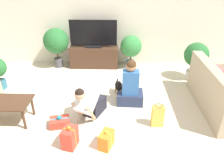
{
  "coord_description": "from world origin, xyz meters",
  "views": [
    {
      "loc": [
        0.42,
        -3.31,
        2.47
      ],
      "look_at": [
        0.3,
        0.45,
        0.45
      ],
      "focal_mm": 35.0,
      "sensor_mm": 36.0,
      "label": 1
    }
  ],
  "objects_px": {
    "gift_box_a": "(106,140)",
    "potted_plant_back_left": "(56,42)",
    "dog": "(119,87)",
    "gift_box_b": "(70,138)",
    "sofa_right": "(221,94)",
    "person_sitting": "(130,88)",
    "potted_plant_back_right": "(131,47)",
    "gift_box_c": "(60,122)",
    "coffee_table": "(3,104)",
    "tv_console": "(94,57)",
    "tv": "(93,35)",
    "person_kneeling": "(90,102)",
    "gift_bag_a": "(158,116)",
    "potted_plant_corner_right": "(196,57)"
  },
  "relations": [
    {
      "from": "gift_box_a",
      "to": "potted_plant_back_left",
      "type": "bearing_deg",
      "value": 116.04
    },
    {
      "from": "dog",
      "to": "gift_box_b",
      "type": "distance_m",
      "value": 1.72
    },
    {
      "from": "sofa_right",
      "to": "person_sitting",
      "type": "relative_size",
      "value": 1.91
    },
    {
      "from": "potted_plant_back_right",
      "to": "person_sitting",
      "type": "distance_m",
      "value": 1.83
    },
    {
      "from": "gift_box_c",
      "to": "gift_box_a",
      "type": "bearing_deg",
      "value": -29.93
    },
    {
      "from": "coffee_table",
      "to": "gift_box_b",
      "type": "relative_size",
      "value": 2.44
    },
    {
      "from": "sofa_right",
      "to": "tv_console",
      "type": "relative_size",
      "value": 1.41
    },
    {
      "from": "dog",
      "to": "tv",
      "type": "bearing_deg",
      "value": 103.66
    },
    {
      "from": "sofa_right",
      "to": "coffee_table",
      "type": "height_order",
      "value": "sofa_right"
    },
    {
      "from": "tv_console",
      "to": "dog",
      "type": "relative_size",
      "value": 2.36
    },
    {
      "from": "coffee_table",
      "to": "person_sitting",
      "type": "xyz_separation_m",
      "value": [
        2.24,
        0.67,
        -0.01
      ]
    },
    {
      "from": "potted_plant_back_right",
      "to": "gift_box_b",
      "type": "relative_size",
      "value": 2.33
    },
    {
      "from": "tv_console",
      "to": "person_kneeling",
      "type": "bearing_deg",
      "value": -86.19
    },
    {
      "from": "dog",
      "to": "gift_bag_a",
      "type": "relative_size",
      "value": 1.28
    },
    {
      "from": "person_kneeling",
      "to": "gift_bag_a",
      "type": "bearing_deg",
      "value": 14.01
    },
    {
      "from": "potted_plant_corner_right",
      "to": "sofa_right",
      "type": "bearing_deg",
      "value": -83.3
    },
    {
      "from": "sofa_right",
      "to": "person_sitting",
      "type": "xyz_separation_m",
      "value": [
        -1.75,
        0.13,
        0.05
      ]
    },
    {
      "from": "sofa_right",
      "to": "gift_box_b",
      "type": "relative_size",
      "value": 4.75
    },
    {
      "from": "coffee_table",
      "to": "gift_box_a",
      "type": "distance_m",
      "value": 1.94
    },
    {
      "from": "tv_console",
      "to": "potted_plant_back_left",
      "type": "relative_size",
      "value": 1.2
    },
    {
      "from": "coffee_table",
      "to": "tv_console",
      "type": "xyz_separation_m",
      "value": [
        1.33,
        2.53,
        -0.09
      ]
    },
    {
      "from": "sofa_right",
      "to": "potted_plant_back_right",
      "type": "distance_m",
      "value": 2.57
    },
    {
      "from": "potted_plant_back_right",
      "to": "person_kneeling",
      "type": "bearing_deg",
      "value": -110.05
    },
    {
      "from": "potted_plant_corner_right",
      "to": "gift_box_b",
      "type": "distance_m",
      "value": 3.54
    },
    {
      "from": "gift_box_b",
      "to": "person_sitting",
      "type": "bearing_deg",
      "value": 52.33
    },
    {
      "from": "coffee_table",
      "to": "potted_plant_back_right",
      "type": "relative_size",
      "value": 1.05
    },
    {
      "from": "person_sitting",
      "to": "gift_box_b",
      "type": "distance_m",
      "value": 1.6
    },
    {
      "from": "person_kneeling",
      "to": "sofa_right",
      "type": "bearing_deg",
      "value": 32.7
    },
    {
      "from": "tv",
      "to": "gift_bag_a",
      "type": "xyz_separation_m",
      "value": [
        1.36,
        -2.58,
        -0.68
      ]
    },
    {
      "from": "gift_box_c",
      "to": "gift_bag_a",
      "type": "xyz_separation_m",
      "value": [
        1.71,
        0.05,
        0.13
      ]
    },
    {
      "from": "tv",
      "to": "potted_plant_back_left",
      "type": "xyz_separation_m",
      "value": [
        -1.0,
        -0.05,
        -0.17
      ]
    },
    {
      "from": "potted_plant_corner_right",
      "to": "person_kneeling",
      "type": "bearing_deg",
      "value": -145.27
    },
    {
      "from": "tv_console",
      "to": "potted_plant_back_right",
      "type": "relative_size",
      "value": 1.44
    },
    {
      "from": "tv_console",
      "to": "sofa_right",
      "type": "bearing_deg",
      "value": -36.72
    },
    {
      "from": "gift_bag_a",
      "to": "tv",
      "type": "bearing_deg",
      "value": 117.83
    },
    {
      "from": "gift_box_c",
      "to": "coffee_table",
      "type": "bearing_deg",
      "value": 174.19
    },
    {
      "from": "tv_console",
      "to": "tv",
      "type": "xyz_separation_m",
      "value": [
        0.0,
        0.0,
        0.61
      ]
    },
    {
      "from": "dog",
      "to": "coffee_table",
      "type": "bearing_deg",
      "value": -164.88
    },
    {
      "from": "gift_box_a",
      "to": "gift_bag_a",
      "type": "relative_size",
      "value": 0.75
    },
    {
      "from": "potted_plant_corner_right",
      "to": "gift_box_b",
      "type": "bearing_deg",
      "value": -137.06
    },
    {
      "from": "person_kneeling",
      "to": "potted_plant_back_left",
      "type": "bearing_deg",
      "value": 140.93
    },
    {
      "from": "tv",
      "to": "potted_plant_back_left",
      "type": "distance_m",
      "value": 1.01
    },
    {
      "from": "tv_console",
      "to": "coffee_table",
      "type": "bearing_deg",
      "value": -117.72
    },
    {
      "from": "sofa_right",
      "to": "gift_bag_a",
      "type": "height_order",
      "value": "sofa_right"
    },
    {
      "from": "gift_box_b",
      "to": "gift_box_c",
      "type": "relative_size",
      "value": 1.0
    },
    {
      "from": "sofa_right",
      "to": "person_sitting",
      "type": "bearing_deg",
      "value": 85.84
    },
    {
      "from": "potted_plant_corner_right",
      "to": "potted_plant_back_left",
      "type": "relative_size",
      "value": 0.86
    },
    {
      "from": "sofa_right",
      "to": "dog",
      "type": "bearing_deg",
      "value": 78.03
    },
    {
      "from": "person_kneeling",
      "to": "coffee_table",
      "type": "bearing_deg",
      "value": -149.07
    },
    {
      "from": "sofa_right",
      "to": "tv_console",
      "type": "height_order",
      "value": "sofa_right"
    }
  ]
}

